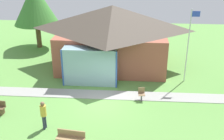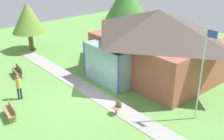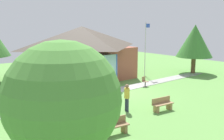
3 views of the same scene
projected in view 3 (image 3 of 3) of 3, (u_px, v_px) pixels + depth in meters
ground_plane at (128, 93)px, 20.18m from camera, size 44.00×44.00×0.00m
pavilion at (83, 52)px, 24.82m from camera, size 9.82×8.47×5.19m
footpath at (119, 90)px, 21.00m from camera, size 23.24×1.54×0.03m
flagpole at (145, 47)px, 26.22m from camera, size 0.64×0.08×5.59m
bench_front_center at (162, 105)px, 15.92m from camera, size 1.54×0.61×0.84m
bench_mid_left at (65, 112)px, 14.61m from camera, size 1.54×0.61×0.84m
bench_front_left at (114, 127)px, 12.50m from camera, size 1.55×0.66×0.84m
patio_chair_lawn_spare at (145, 82)px, 22.14m from camera, size 0.48×0.48×0.86m
visitor_strolling_lawn at (127, 95)px, 15.72m from camera, size 0.34×0.34×1.74m
tree_lawn_corner at (63, 100)px, 7.44m from camera, size 3.51×3.51×4.99m
tree_east_hedge at (195, 41)px, 27.45m from camera, size 3.90×3.90×5.35m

